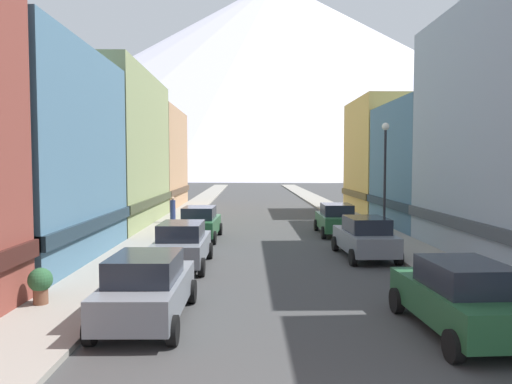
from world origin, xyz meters
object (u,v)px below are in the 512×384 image
object	(u,v)px
car_right_2	(336,219)
pedestrian_0	(173,210)
car_left_1	(182,244)
streetlamp_right	(385,165)
car_right_0	(460,297)
car_left_0	(147,287)
car_left_2	(200,223)
car_right_1	(365,237)
potted_plant_0	(40,283)

from	to	relation	value
car_right_2	pedestrian_0	size ratio (longest dim) A/B	2.59
car_left_1	streetlamp_right	world-z (taller)	streetlamp_right
car_right_0	car_left_1	bearing A→B (deg)	135.02
car_left_0	pedestrian_0	size ratio (longest dim) A/B	2.59
pedestrian_0	car_right_2	bearing A→B (deg)	-25.74
car_right_0	car_right_2	xyz separation A→B (m)	(-0.00, 16.16, 0.00)
car_left_2	streetlamp_right	size ratio (longest dim) A/B	0.76
car_right_1	car_right_2	bearing A→B (deg)	90.03
car_left_1	car_right_0	bearing A→B (deg)	-44.98
car_left_2	streetlamp_right	xyz separation A→B (m)	(9.15, -2.59, 3.09)
streetlamp_right	potted_plant_0	bearing A→B (deg)	-141.70
car_right_0	car_right_2	size ratio (longest dim) A/B	1.01
car_left_1	potted_plant_0	bearing A→B (deg)	-120.48
car_left_1	pedestrian_0	xyz separation A→B (m)	(-2.45, 13.41, 0.04)
car_left_0	pedestrian_0	bearing A→B (deg)	96.98
car_right_1	pedestrian_0	distance (m)	15.39
car_right_1	car_left_0	bearing A→B (deg)	-132.34
car_left_1	car_right_1	bearing A→B (deg)	12.94
car_left_2	pedestrian_0	xyz separation A→B (m)	(-2.45, 6.50, 0.04)
potted_plant_0	streetlamp_right	bearing A→B (deg)	38.30
potted_plant_0	car_left_1	bearing A→B (deg)	59.52
potted_plant_0	streetlamp_right	size ratio (longest dim) A/B	0.17
car_left_1	car_left_2	distance (m)	6.91
car_left_0	car_right_1	distance (m)	11.29
car_right_2	car_right_0	bearing A→B (deg)	-89.99
car_left_0	car_right_2	xyz separation A→B (m)	(7.60, 15.16, 0.00)
streetlamp_right	car_left_2	bearing A→B (deg)	164.20
car_left_0	potted_plant_0	bearing A→B (deg)	160.06
car_right_1	streetlamp_right	distance (m)	4.30
car_left_0	streetlamp_right	size ratio (longest dim) A/B	0.75
car_right_2	potted_plant_0	xyz separation A→B (m)	(-10.80, -14.00, -0.16)
car_left_2	car_right_0	size ratio (longest dim) A/B	1.00
car_left_1	streetlamp_right	bearing A→B (deg)	25.25
car_right_0	potted_plant_0	xyz separation A→B (m)	(-10.80, 2.16, -0.16)
car_right_2	car_right_1	bearing A→B (deg)	-89.97
car_left_2	car_left_0	bearing A→B (deg)	-89.99
car_right_1	streetlamp_right	world-z (taller)	streetlamp_right
car_left_1	car_right_0	xyz separation A→B (m)	(7.60, -7.60, 0.00)
car_right_1	streetlamp_right	xyz separation A→B (m)	(1.55, 2.57, 3.09)
car_left_2	pedestrian_0	distance (m)	6.95
car_left_0	potted_plant_0	distance (m)	3.41
car_left_0	car_left_1	xyz separation A→B (m)	(0.00, 6.60, 0.00)
car_left_1	car_right_0	distance (m)	10.75
car_right_0	streetlamp_right	world-z (taller)	streetlamp_right
streetlamp_right	car_right_1	bearing A→B (deg)	-121.08
car_right_0	streetlamp_right	xyz separation A→B (m)	(1.55, 11.91, 3.09)
car_left_2	streetlamp_right	world-z (taller)	streetlamp_right
car_left_0	car_left_2	world-z (taller)	same
car_left_0	car_right_0	bearing A→B (deg)	-7.49
streetlamp_right	car_right_0	bearing A→B (deg)	-97.40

